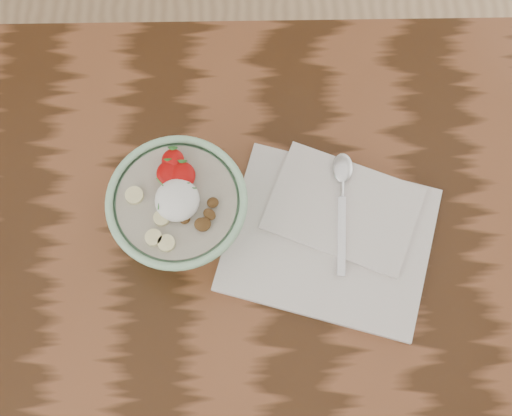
{
  "coord_description": "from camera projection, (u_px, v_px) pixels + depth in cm",
  "views": [
    {
      "loc": [
        14.05,
        -20.3,
        174.97
      ],
      "look_at": [
        14.5,
        9.19,
        86.28
      ],
      "focal_mm": 50.0,
      "sensor_mm": 36.0,
      "label": 1
    }
  ],
  "objects": [
    {
      "name": "breakfast_bowl",
      "position": [
        179.0,
        210.0,
        0.98
      ],
      "size": [
        19.06,
        19.06,
        13.07
      ],
      "rotation": [
        0.0,
        0.0,
        0.42
      ],
      "color": "#9BD1A4",
      "rests_on": "table"
    },
    {
      "name": "table",
      "position": [
        163.0,
        308.0,
        1.1
      ],
      "size": [
        160.0,
        90.0,
        75.0
      ],
      "color": "#361E0D",
      "rests_on": "ground"
    },
    {
      "name": "spoon",
      "position": [
        342.0,
        184.0,
        1.04
      ],
      "size": [
        3.43,
        18.73,
        0.98
      ],
      "rotation": [
        0.0,
        0.0,
        -0.06
      ],
      "color": "silver",
      "rests_on": "napkin"
    },
    {
      "name": "napkin",
      "position": [
        332.0,
        233.0,
        1.03
      ],
      "size": [
        34.16,
        30.37,
        1.77
      ],
      "rotation": [
        0.0,
        0.0,
        -0.28
      ],
      "color": "silver",
      "rests_on": "table"
    }
  ]
}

